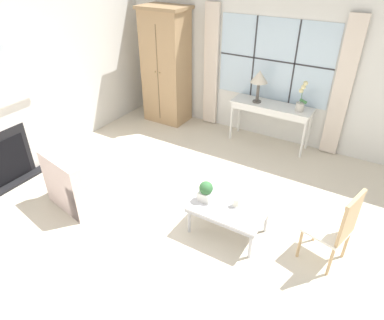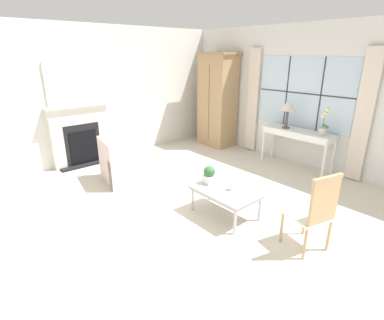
{
  "view_description": "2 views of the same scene",
  "coord_description": "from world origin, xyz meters",
  "px_view_note": "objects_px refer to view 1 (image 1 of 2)",
  "views": [
    {
      "loc": [
        1.87,
        -2.88,
        3.15
      ],
      "look_at": [
        0.01,
        0.2,
        0.92
      ],
      "focal_mm": 32.0,
      "sensor_mm": 36.0,
      "label": 1
    },
    {
      "loc": [
        3.16,
        -2.7,
        2.25
      ],
      "look_at": [
        0.05,
        -0.01,
        0.77
      ],
      "focal_mm": 28.0,
      "sensor_mm": 36.0,
      "label": 2
    }
  ],
  "objects_px": {
    "armchair_upholstered": "(87,183)",
    "potted_plant_small": "(206,191)",
    "console_table": "(271,109)",
    "pillar_candle": "(236,203)",
    "fireplace": "(0,140)",
    "armoire": "(166,67)",
    "coffee_table": "(228,209)",
    "table_lamp": "(259,78)",
    "potted_orchid": "(301,101)",
    "side_chair_wooden": "(338,226)"
  },
  "relations": [
    {
      "from": "fireplace",
      "to": "table_lamp",
      "type": "height_order",
      "value": "fireplace"
    },
    {
      "from": "coffee_table",
      "to": "pillar_candle",
      "type": "height_order",
      "value": "pillar_candle"
    },
    {
      "from": "console_table",
      "to": "table_lamp",
      "type": "distance_m",
      "value": 0.6
    },
    {
      "from": "fireplace",
      "to": "coffee_table",
      "type": "bearing_deg",
      "value": 11.44
    },
    {
      "from": "table_lamp",
      "to": "side_chair_wooden",
      "type": "relative_size",
      "value": 0.57
    },
    {
      "from": "table_lamp",
      "to": "potted_plant_small",
      "type": "xyz_separation_m",
      "value": [
        0.36,
        -2.53,
        -0.68
      ]
    },
    {
      "from": "table_lamp",
      "to": "coffee_table",
      "type": "xyz_separation_m",
      "value": [
        0.68,
        -2.5,
        -0.86
      ]
    },
    {
      "from": "fireplace",
      "to": "side_chair_wooden",
      "type": "relative_size",
      "value": 2.07
    },
    {
      "from": "armoire",
      "to": "pillar_candle",
      "type": "distance_m",
      "value": 3.69
    },
    {
      "from": "fireplace",
      "to": "potted_plant_small",
      "type": "relative_size",
      "value": 7.65
    },
    {
      "from": "side_chair_wooden",
      "to": "coffee_table",
      "type": "bearing_deg",
      "value": -172.41
    },
    {
      "from": "armoire",
      "to": "potted_orchid",
      "type": "bearing_deg",
      "value": 0.66
    },
    {
      "from": "side_chair_wooden",
      "to": "coffee_table",
      "type": "relative_size",
      "value": 1.07
    },
    {
      "from": "console_table",
      "to": "potted_orchid",
      "type": "relative_size",
      "value": 2.73
    },
    {
      "from": "coffee_table",
      "to": "armchair_upholstered",
      "type": "bearing_deg",
      "value": -168.86
    },
    {
      "from": "fireplace",
      "to": "coffee_table",
      "type": "distance_m",
      "value": 3.55
    },
    {
      "from": "console_table",
      "to": "pillar_candle",
      "type": "distance_m",
      "value": 2.53
    },
    {
      "from": "coffee_table",
      "to": "fireplace",
      "type": "bearing_deg",
      "value": -168.56
    },
    {
      "from": "side_chair_wooden",
      "to": "pillar_candle",
      "type": "distance_m",
      "value": 1.17
    },
    {
      "from": "fireplace",
      "to": "coffee_table",
      "type": "relative_size",
      "value": 2.21
    },
    {
      "from": "armoire",
      "to": "potted_plant_small",
      "type": "height_order",
      "value": "armoire"
    },
    {
      "from": "coffee_table",
      "to": "potted_orchid",
      "type": "bearing_deg",
      "value": 87.87
    },
    {
      "from": "fireplace",
      "to": "armoire",
      "type": "bearing_deg",
      "value": 75.25
    },
    {
      "from": "table_lamp",
      "to": "pillar_candle",
      "type": "relative_size",
      "value": 4.41
    },
    {
      "from": "side_chair_wooden",
      "to": "potted_orchid",
      "type": "bearing_deg",
      "value": 116.09
    },
    {
      "from": "console_table",
      "to": "pillar_candle",
      "type": "xyz_separation_m",
      "value": [
        0.48,
        -2.48,
        -0.23
      ]
    },
    {
      "from": "fireplace",
      "to": "coffee_table",
      "type": "height_order",
      "value": "fireplace"
    },
    {
      "from": "potted_plant_small",
      "to": "pillar_candle",
      "type": "height_order",
      "value": "potted_plant_small"
    },
    {
      "from": "console_table",
      "to": "armchair_upholstered",
      "type": "xyz_separation_m",
      "value": [
        -1.67,
        -2.94,
        -0.43
      ]
    },
    {
      "from": "armchair_upholstered",
      "to": "coffee_table",
      "type": "height_order",
      "value": "armchair_upholstered"
    },
    {
      "from": "console_table",
      "to": "table_lamp",
      "type": "bearing_deg",
      "value": -173.7
    },
    {
      "from": "coffee_table",
      "to": "potted_plant_small",
      "type": "bearing_deg",
      "value": -175.3
    },
    {
      "from": "potted_orchid",
      "to": "armchair_upholstered",
      "type": "relative_size",
      "value": 0.51
    },
    {
      "from": "console_table",
      "to": "potted_orchid",
      "type": "distance_m",
      "value": 0.57
    },
    {
      "from": "console_table",
      "to": "armchair_upholstered",
      "type": "height_order",
      "value": "armchair_upholstered"
    },
    {
      "from": "armoire",
      "to": "side_chair_wooden",
      "type": "xyz_separation_m",
      "value": [
        3.87,
        -2.31,
        -0.58
      ]
    },
    {
      "from": "armoire",
      "to": "coffee_table",
      "type": "height_order",
      "value": "armoire"
    },
    {
      "from": "table_lamp",
      "to": "potted_orchid",
      "type": "distance_m",
      "value": 0.81
    },
    {
      "from": "pillar_candle",
      "to": "armoire",
      "type": "bearing_deg",
      "value": 138.17
    },
    {
      "from": "side_chair_wooden",
      "to": "potted_plant_small",
      "type": "xyz_separation_m",
      "value": [
        -1.55,
        -0.19,
        -0.0
      ]
    },
    {
      "from": "armoire",
      "to": "potted_plant_small",
      "type": "relative_size",
      "value": 8.3
    },
    {
      "from": "potted_orchid",
      "to": "pillar_candle",
      "type": "relative_size",
      "value": 4.04
    },
    {
      "from": "potted_orchid",
      "to": "side_chair_wooden",
      "type": "height_order",
      "value": "potted_orchid"
    },
    {
      "from": "potted_orchid",
      "to": "side_chair_wooden",
      "type": "bearing_deg",
      "value": -63.91
    },
    {
      "from": "fireplace",
      "to": "armoire",
      "type": "height_order",
      "value": "armoire"
    },
    {
      "from": "pillar_candle",
      "to": "side_chair_wooden",
      "type": "bearing_deg",
      "value": 5.38
    },
    {
      "from": "console_table",
      "to": "potted_plant_small",
      "type": "bearing_deg",
      "value": -87.94
    },
    {
      "from": "armchair_upholstered",
      "to": "potted_plant_small",
      "type": "xyz_separation_m",
      "value": [
        1.76,
        0.38,
        0.29
      ]
    },
    {
      "from": "console_table",
      "to": "potted_orchid",
      "type": "xyz_separation_m",
      "value": [
        0.5,
        -0.03,
        0.27
      ]
    },
    {
      "from": "potted_plant_small",
      "to": "fireplace",
      "type": "bearing_deg",
      "value": -167.9
    }
  ]
}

